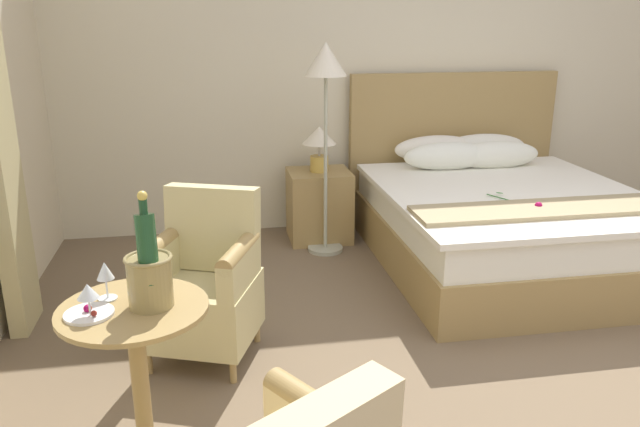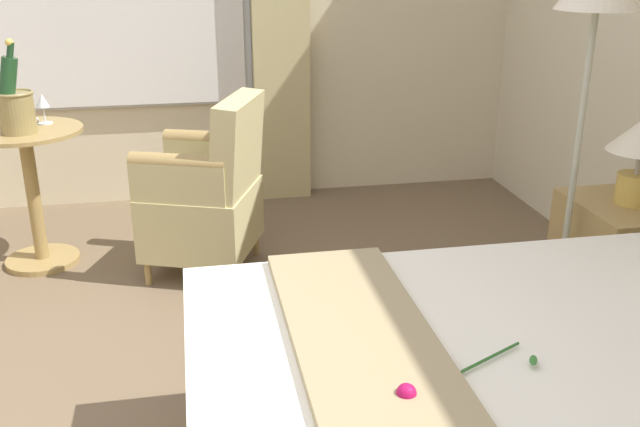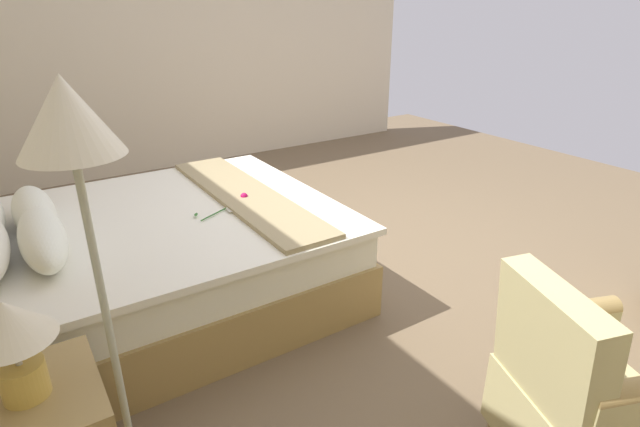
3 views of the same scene
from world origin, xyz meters
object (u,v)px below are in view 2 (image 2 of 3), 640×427
at_px(floor_lamp_brass, 595,19).
at_px(armchair_by_window, 208,195).
at_px(nightstand, 621,266).
at_px(wine_glass_near_bucket, 43,103).
at_px(side_table_round, 32,188).
at_px(wine_glass_near_edge, 11,104).
at_px(snack_plate, 20,121).
at_px(champagne_bucket, 15,105).

xyz_separation_m(floor_lamp_brass, armchair_by_window, (-0.94, -1.46, -0.93)).
bearing_deg(nightstand, wine_glass_near_bucket, -116.99).
distance_m(side_table_round, wine_glass_near_edge, 0.44).
bearing_deg(snack_plate, side_table_round, 15.96).
height_order(side_table_round, armchair_by_window, armchair_by_window).
relative_size(side_table_round, champagne_bucket, 1.61).
relative_size(snack_plate, armchair_by_window, 0.20).
bearing_deg(nightstand, snack_plate, -116.67).
distance_m(nightstand, floor_lamp_brass, 1.09).
height_order(floor_lamp_brass, champagne_bucket, floor_lamp_brass).
distance_m(wine_glass_near_bucket, wine_glass_near_edge, 0.17).
xyz_separation_m(nightstand, floor_lamp_brass, (-0.00, -0.28, 1.05)).
distance_m(wine_glass_near_bucket, snack_plate, 0.17).
distance_m(nightstand, side_table_round, 2.90).
bearing_deg(side_table_round, nightstand, 65.65).
bearing_deg(floor_lamp_brass, wine_glass_near_bucket, -119.82).
bearing_deg(floor_lamp_brass, nightstand, 89.90).
distance_m(floor_lamp_brass, armchair_by_window, 1.97).
bearing_deg(champagne_bucket, wine_glass_near_edge, -163.12).
xyz_separation_m(wine_glass_near_edge, armchair_by_window, (0.40, 0.96, -0.42)).
bearing_deg(snack_plate, nightstand, 63.33).
bearing_deg(champagne_bucket, snack_plate, -170.48).
distance_m(floor_lamp_brass, snack_plate, 2.81).
relative_size(nightstand, champagne_bucket, 1.28).
bearing_deg(wine_glass_near_edge, wine_glass_near_bucket, 76.67).
height_order(champagne_bucket, wine_glass_near_bucket, champagne_bucket).
xyz_separation_m(champagne_bucket, wine_glass_near_edge, (-0.22, -0.07, -0.04)).
height_order(side_table_round, wine_glass_near_bucket, wine_glass_near_bucket).
xyz_separation_m(wine_glass_near_bucket, armchair_by_window, (0.36, 0.80, -0.43)).
distance_m(side_table_round, snack_plate, 0.36).
bearing_deg(side_table_round, snack_plate, -164.04).
bearing_deg(wine_glass_near_bucket, snack_plate, -110.10).
bearing_deg(armchair_by_window, wine_glass_near_bucket, -114.09).
bearing_deg(snack_plate, wine_glass_near_edge, -68.67).
distance_m(side_table_round, champagne_bucket, 0.46).
bearing_deg(wine_glass_near_bucket, champagne_bucket, -28.32).
bearing_deg(champagne_bucket, floor_lamp_brass, 64.60).
bearing_deg(wine_glass_near_bucket, side_table_round, -40.67).
distance_m(snack_plate, armchair_by_window, 1.07).
relative_size(nightstand, floor_lamp_brass, 0.36).
relative_size(floor_lamp_brass, wine_glass_near_bucket, 10.34).
xyz_separation_m(floor_lamp_brass, wine_glass_near_edge, (-1.34, -2.43, -0.51)).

